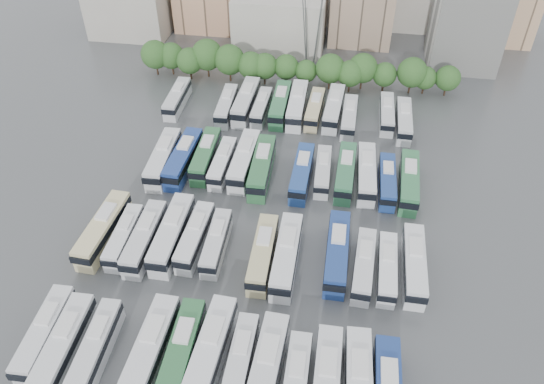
% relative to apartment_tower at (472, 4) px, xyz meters
% --- Properties ---
extents(ground, '(220.00, 220.00, 0.00)m').
position_rel_apartment_tower_xyz_m(ground, '(-34.00, -58.00, -13.00)').
color(ground, '#424447').
rests_on(ground, ground).
extents(tree_line, '(64.80, 7.50, 8.19)m').
position_rel_apartment_tower_xyz_m(tree_line, '(-36.28, -15.85, -8.69)').
color(tree_line, black).
rests_on(tree_line, ground).
extents(apartment_tower, '(14.00, 14.00, 26.00)m').
position_rel_apartment_tower_xyz_m(apartment_tower, '(0.00, 0.00, 0.00)').
color(apartment_tower, silver).
rests_on(apartment_tower, ground).
extents(bus_r0_s0, '(3.08, 12.21, 3.80)m').
position_rel_apartment_tower_xyz_m(bus_r0_s0, '(-55.33, -81.25, -11.13)').
color(bus_r0_s0, silver).
rests_on(bus_r0_s0, ground).
extents(bus_r0_s1, '(3.13, 12.92, 4.03)m').
position_rel_apartment_tower_xyz_m(bus_r0_s1, '(-52.35, -82.55, -11.02)').
color(bus_r0_s1, silver).
rests_on(bus_r0_s1, ground).
extents(bus_r0_s2, '(2.88, 11.61, 3.62)m').
position_rel_apartment_tower_xyz_m(bus_r0_s2, '(-48.75, -81.88, -11.22)').
color(bus_r0_s2, silver).
rests_on(bus_r0_s2, ground).
extents(bus_r0_s4, '(3.23, 13.74, 4.30)m').
position_rel_apartment_tower_xyz_m(bus_r0_s4, '(-42.36, -81.75, -10.89)').
color(bus_r0_s4, silver).
rests_on(bus_r0_s4, ground).
extents(bus_r0_s5, '(3.07, 12.81, 4.00)m').
position_rel_apartment_tower_xyz_m(bus_r0_s5, '(-38.85, -81.15, -11.04)').
color(bus_r0_s5, '#2B6539').
rests_on(bus_r0_s5, ground).
extents(bus_r0_s6, '(3.60, 13.74, 4.27)m').
position_rel_apartment_tower_xyz_m(bus_r0_s6, '(-35.66, -80.76, -10.90)').
color(bus_r0_s6, silver).
rests_on(bus_r0_s6, ground).
extents(bus_r0_s7, '(2.46, 11.28, 3.54)m').
position_rel_apartment_tower_xyz_m(bus_r0_s7, '(-32.14, -81.13, -11.26)').
color(bus_r0_s7, silver).
rests_on(bus_r0_s7, ground).
extents(bus_r0_s8, '(3.53, 13.72, 4.27)m').
position_rel_apartment_tower_xyz_m(bus_r0_s8, '(-29.05, -82.20, -10.90)').
color(bus_r0_s8, silver).
rests_on(bus_r0_s8, ground).
extents(bus_r0_s9, '(2.61, 11.68, 3.66)m').
position_rel_apartment_tower_xyz_m(bus_r0_s9, '(-25.68, -82.96, -11.20)').
color(bus_r0_s9, silver).
rests_on(bus_r0_s9, ground).
extents(bus_r1_s0, '(3.56, 13.41, 4.17)m').
position_rel_apartment_tower_xyz_m(bus_r1_s0, '(-55.32, -64.03, -10.95)').
color(bus_r1_s0, beige).
rests_on(bus_r1_s0, ground).
extents(bus_r1_s1, '(2.62, 11.03, 3.45)m').
position_rel_apartment_tower_xyz_m(bus_r1_s1, '(-52.07, -64.66, -11.31)').
color(bus_r1_s1, silver).
rests_on(bus_r1_s1, ground).
extents(bus_r1_s2, '(2.77, 12.59, 3.95)m').
position_rel_apartment_tower_xyz_m(bus_r1_s2, '(-49.04, -64.63, -11.06)').
color(bus_r1_s2, silver).
rests_on(bus_r1_s2, ground).
extents(bus_r1_s3, '(3.02, 13.61, 4.27)m').
position_rel_apartment_tower_xyz_m(bus_r1_s3, '(-45.50, -63.37, -10.91)').
color(bus_r1_s3, silver).
rests_on(bus_r1_s3, ground).
extents(bus_r1_s4, '(2.97, 11.87, 3.70)m').
position_rel_apartment_tower_xyz_m(bus_r1_s4, '(-42.29, -63.21, -11.18)').
color(bus_r1_s4, silver).
rests_on(bus_r1_s4, ground).
extents(bus_r1_s5, '(2.66, 11.14, 3.48)m').
position_rel_apartment_tower_xyz_m(bus_r1_s5, '(-39.12, -63.72, -11.29)').
color(bus_r1_s5, silver).
rests_on(bus_r1_s5, ground).
extents(bus_r1_s7, '(2.94, 12.52, 3.91)m').
position_rel_apartment_tower_xyz_m(bus_r1_s7, '(-32.40, -64.91, -11.08)').
color(bus_r1_s7, '#C0B684').
rests_on(bus_r1_s7, ground).
extents(bus_r1_s8, '(2.96, 13.42, 4.21)m').
position_rel_apartment_tower_xyz_m(bus_r1_s8, '(-29.19, -64.89, -10.93)').
color(bus_r1_s8, silver).
rests_on(bus_r1_s8, ground).
extents(bus_r1_s10, '(2.98, 13.30, 4.17)m').
position_rel_apartment_tower_xyz_m(bus_r1_s10, '(-22.56, -63.26, -10.95)').
color(bus_r1_s10, navy).
rests_on(bus_r1_s10, ground).
extents(bus_r1_s11, '(3.06, 11.56, 3.59)m').
position_rel_apartment_tower_xyz_m(bus_r1_s11, '(-18.92, -64.73, -11.24)').
color(bus_r1_s11, silver).
rests_on(bus_r1_s11, ground).
extents(bus_r1_s12, '(2.57, 11.04, 3.45)m').
position_rel_apartment_tower_xyz_m(bus_r1_s12, '(-15.89, -64.70, -11.30)').
color(bus_r1_s12, white).
rests_on(bus_r1_s12, ground).
extents(bus_r1_s13, '(2.80, 12.58, 3.94)m').
position_rel_apartment_tower_xyz_m(bus_r1_s13, '(-12.41, -63.71, -11.06)').
color(bus_r1_s13, silver).
rests_on(bus_r1_s13, ground).
extents(bus_r2_s1, '(3.43, 13.47, 4.20)m').
position_rel_apartment_tower_xyz_m(bus_r2_s1, '(-52.12, -46.84, -10.94)').
color(bus_r2_s1, silver).
rests_on(bus_r2_s1, ground).
extents(bus_r2_s2, '(3.40, 13.52, 4.21)m').
position_rel_apartment_tower_xyz_m(bus_r2_s2, '(-48.89, -46.27, -10.93)').
color(bus_r2_s2, navy).
rests_on(bus_r2_s2, ground).
extents(bus_r2_s3, '(3.00, 12.62, 3.94)m').
position_rel_apartment_tower_xyz_m(bus_r2_s3, '(-45.51, -44.80, -11.06)').
color(bus_r2_s3, '#2C683B').
rests_on(bus_r2_s3, ground).
extents(bus_r2_s4, '(2.66, 11.30, 3.53)m').
position_rel_apartment_tower_xyz_m(bus_r2_s4, '(-42.37, -46.06, -11.27)').
color(bus_r2_s4, white).
rests_on(bus_r2_s4, ground).
extents(bus_r2_s5, '(3.16, 13.50, 4.22)m').
position_rel_apartment_tower_xyz_m(bus_r2_s5, '(-38.91, -45.21, -10.93)').
color(bus_r2_s5, silver).
rests_on(bus_r2_s5, ground).
extents(bus_r2_s6, '(3.37, 13.74, 4.29)m').
position_rel_apartment_tower_xyz_m(bus_r2_s6, '(-35.74, -46.56, -10.90)').
color(bus_r2_s6, '#2B663A').
rests_on(bus_r2_s6, ground).
extents(bus_r2_s8, '(2.89, 12.51, 3.91)m').
position_rel_apartment_tower_xyz_m(bus_r2_s8, '(-29.23, -46.84, -11.08)').
color(bus_r2_s8, navy).
rests_on(bus_r2_s8, ground).
extents(bus_r2_s9, '(2.68, 10.89, 3.40)m').
position_rel_apartment_tower_xyz_m(bus_r2_s9, '(-25.99, -45.55, -11.33)').
color(bus_r2_s9, silver).
rests_on(bus_r2_s9, ground).
extents(bus_r2_s10, '(3.01, 12.67, 3.96)m').
position_rel_apartment_tower_xyz_m(bus_r2_s10, '(-22.39, -45.59, -11.06)').
color(bus_r2_s10, '#2E6C45').
rests_on(bus_r2_s10, ground).
extents(bus_r2_s11, '(3.21, 12.88, 4.01)m').
position_rel_apartment_tower_xyz_m(bus_r2_s11, '(-19.09, -45.38, -11.03)').
color(bus_r2_s11, silver).
rests_on(bus_r2_s11, ground).
extents(bus_r2_s12, '(2.63, 11.42, 3.57)m').
position_rel_apartment_tower_xyz_m(bus_r2_s12, '(-15.80, -46.58, -11.25)').
color(bus_r2_s12, navy).
rests_on(bus_r2_s12, ground).
extents(bus_r2_s13, '(3.37, 13.01, 4.05)m').
position_rel_apartment_tower_xyz_m(bus_r2_s13, '(-12.48, -46.42, -11.01)').
color(bus_r2_s13, '#317346').
rests_on(bus_r2_s13, ground).
extents(bus_r3_s0, '(2.74, 11.81, 3.69)m').
position_rel_apartment_tower_xyz_m(bus_r3_s0, '(-55.60, -27.70, -11.19)').
color(bus_r3_s0, silver).
rests_on(bus_r3_s0, ground).
extents(bus_r3_s3, '(2.95, 11.79, 3.67)m').
position_rel_apartment_tower_xyz_m(bus_r3_s3, '(-45.64, -28.80, -11.20)').
color(bus_r3_s3, silver).
rests_on(bus_r3_s3, ground).
extents(bus_r3_s4, '(3.29, 13.55, 4.23)m').
position_rel_apartment_tower_xyz_m(bus_r3_s4, '(-42.23, -27.12, -10.92)').
color(bus_r3_s4, silver).
rests_on(bus_r3_s4, ground).
extents(bus_r3_s5, '(2.61, 10.93, 3.41)m').
position_rel_apartment_tower_xyz_m(bus_r3_s5, '(-39.07, -28.08, -11.32)').
color(bus_r3_s5, silver).
rests_on(bus_r3_s5, ground).
extents(bus_r3_s6, '(3.02, 13.01, 4.07)m').
position_rel_apartment_tower_xyz_m(bus_r3_s6, '(-35.66, -27.06, -11.00)').
color(bus_r3_s6, '#2F6F44').
rests_on(bus_r3_s6, ground).
extents(bus_r3_s7, '(3.15, 13.60, 4.26)m').
position_rel_apartment_tower_xyz_m(bus_r3_s7, '(-32.47, -26.89, -10.91)').
color(bus_r3_s7, silver).
rests_on(bus_r3_s7, ground).
extents(bus_r3_s8, '(2.97, 11.63, 3.62)m').
position_rel_apartment_tower_xyz_m(bus_r3_s8, '(-29.09, -27.29, -11.22)').
color(bus_r3_s8, '#CCBB8C').
rests_on(bus_r3_s8, ground).
extents(bus_r3_s9, '(3.50, 13.14, 4.08)m').
position_rel_apartment_tower_xyz_m(bus_r3_s9, '(-25.59, -26.80, -11.00)').
color(bus_r3_s9, silver).
rests_on(bus_r3_s9, ground).
extents(bus_r3_s10, '(2.68, 11.65, 3.65)m').
position_rel_apartment_tower_xyz_m(bus_r3_s10, '(-22.59, -29.05, -11.21)').
color(bus_r3_s10, silver).
rests_on(bus_r3_s10, ground).
extents(bus_r3_s12, '(2.60, 11.32, 3.54)m').
position_rel_apartment_tower_xyz_m(bus_r3_s12, '(-15.79, -26.74, -11.26)').
color(bus_r3_s12, silver).
rests_on(bus_r3_s12, ground).
extents(bus_r3_s13, '(2.65, 11.91, 3.73)m').
position_rel_apartment_tower_xyz_m(bus_r3_s13, '(-12.75, -28.71, -11.17)').
color(bus_r3_s13, silver).
rests_on(bus_r3_s13, ground).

